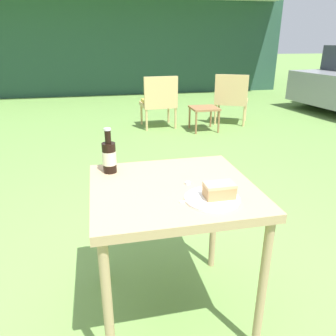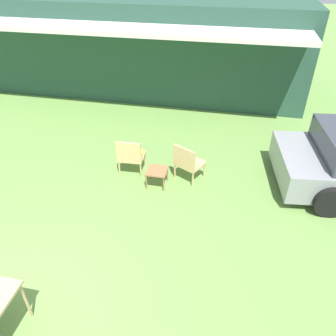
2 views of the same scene
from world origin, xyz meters
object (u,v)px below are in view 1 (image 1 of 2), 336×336
Objects in this scene: garden_side_table at (204,110)px; cake_on_plate at (216,194)px; patio_table at (173,202)px; wicker_chair_plain at (231,97)px; wicker_chair_cushioned at (159,100)px; cola_bottle_near at (109,156)px.

garden_side_table is 3.91m from cake_on_plate.
cake_on_plate reaches higher than patio_table.
wicker_chair_plain is 4.42m from cake_on_plate.
wicker_chair_cushioned is 0.75m from garden_side_table.
wicker_chair_cushioned is at bearing 80.15° from patio_table.
cola_bottle_near is at bearing 86.83° from wicker_chair_plain.
wicker_chair_cushioned is 1.12× the size of patio_table.
garden_side_table is at bearing 64.12° from cola_bottle_near.
wicker_chair_plain is 1.12× the size of patio_table.
wicker_chair_cushioned is 3.94m from patio_table.
cola_bottle_near reaches higher than patio_table.
garden_side_table is at bearing 72.27° from cake_on_plate.
wicker_chair_plain is at bearing 63.65° from patio_table.
garden_side_table is (-0.58, -0.33, -0.13)m from wicker_chair_plain.
wicker_chair_plain reaches higher than patio_table.
cola_bottle_near is (-0.94, -3.64, 0.37)m from wicker_chair_cushioned.
cola_bottle_near is (-2.19, -3.63, 0.36)m from wicker_chair_plain.
wicker_chair_plain is at bearing 66.34° from cake_on_plate.
wicker_chair_plain is (1.24, -0.01, 0.01)m from wicker_chair_cushioned.
garden_side_table is 1.83× the size of cola_bottle_near.
cola_bottle_near is at bearing -115.88° from garden_side_table.
garden_side_table is at bearing 69.37° from patio_table.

